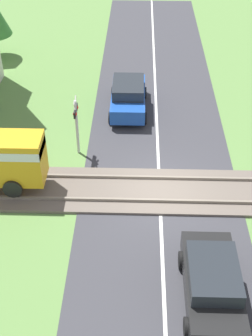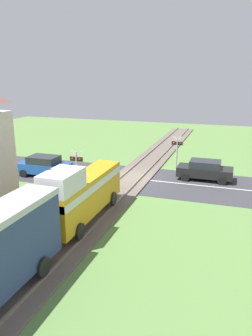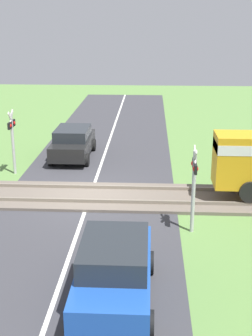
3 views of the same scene
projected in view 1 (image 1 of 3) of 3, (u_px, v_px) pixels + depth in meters
The scene contains 6 objects.
ground_plane at pixel (160, 192), 18.89m from camera, with size 60.00×60.00×0.00m, color #5B8442.
road_surface at pixel (160, 192), 18.89m from camera, with size 48.00×6.40×0.02m.
track_bed at pixel (160, 191), 18.85m from camera, with size 2.80×48.00×0.24m.
car_near_crossing at pixel (212, 282), 14.32m from camera, with size 3.95×1.83×1.47m.
car_far_side at pixel (128, 96), 23.62m from camera, with size 4.00×1.86×1.56m.
crossing_signal_east_approach at pixel (76, 118), 20.02m from camera, with size 0.90×0.18×2.75m.
Camera 1 is at (-14.45, 0.92, 12.26)m, focal length 50.00 mm.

